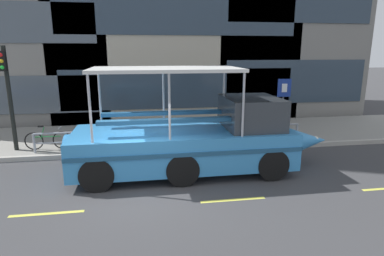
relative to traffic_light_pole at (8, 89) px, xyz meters
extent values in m
plane|color=#3D3D3F|center=(4.85, -3.93, -2.58)|extent=(120.00, 120.00, 0.00)
cube|color=gray|center=(4.85, 1.67, -2.49)|extent=(32.00, 4.80, 0.18)
cube|color=#B2ADA3|center=(4.85, -0.82, -2.49)|extent=(32.00, 0.18, 0.18)
cube|color=#DBD64C|center=(2.45, -5.12, -2.58)|extent=(1.80, 0.12, 0.01)
cube|color=#DBD64C|center=(7.25, -5.12, -2.58)|extent=(1.80, 0.12, 0.01)
cube|color=#2D3D4C|center=(7.02, 4.44, -0.65)|extent=(12.57, 0.06, 2.12)
cube|color=#2D3D4C|center=(7.02, 4.44, 3.21)|extent=(12.57, 0.06, 2.12)
cube|color=#2D3D4C|center=(13.72, 4.44, -0.37)|extent=(8.29, 0.06, 2.44)
cylinder|color=#9EA0A8|center=(6.12, -0.48, -1.66)|extent=(10.55, 0.07, 0.07)
cylinder|color=#9EA0A8|center=(6.12, -0.48, -2.03)|extent=(10.55, 0.06, 0.06)
cylinder|color=#9EA0A8|center=(0.84, -0.48, -2.03)|extent=(0.09, 0.09, 0.74)
cylinder|color=#9EA0A8|center=(2.60, -0.48, -2.03)|extent=(0.09, 0.09, 0.74)
cylinder|color=#9EA0A8|center=(4.36, -0.48, -2.03)|extent=(0.09, 0.09, 0.74)
cylinder|color=#9EA0A8|center=(6.12, -0.48, -2.03)|extent=(0.09, 0.09, 0.74)
cylinder|color=#9EA0A8|center=(7.88, -0.48, -2.03)|extent=(0.09, 0.09, 0.74)
cylinder|color=#9EA0A8|center=(9.63, -0.48, -2.03)|extent=(0.09, 0.09, 0.74)
cylinder|color=#9EA0A8|center=(11.39, -0.48, -2.03)|extent=(0.09, 0.09, 0.74)
cylinder|color=black|center=(0.00, 0.07, -0.42)|extent=(0.16, 0.16, 3.96)
cube|color=black|center=(0.00, -0.13, 1.00)|extent=(0.24, 0.20, 0.72)
sphere|color=red|center=(0.00, -0.24, 1.22)|extent=(0.14, 0.14, 0.14)
sphere|color=gold|center=(0.00, -0.24, 1.00)|extent=(0.14, 0.14, 0.14)
sphere|color=green|center=(0.00, -0.24, 0.78)|extent=(0.14, 0.14, 0.14)
cylinder|color=#4C4F54|center=(10.94, 0.10, -1.12)|extent=(0.08, 0.08, 2.57)
cube|color=navy|center=(10.94, 0.05, -0.18)|extent=(0.60, 0.04, 0.76)
cube|color=white|center=(10.94, 0.03, -0.18)|extent=(0.24, 0.01, 0.36)
torus|color=black|center=(1.75, -0.05, -2.05)|extent=(0.70, 0.04, 0.70)
torus|color=black|center=(0.71, -0.05, -2.05)|extent=(0.70, 0.04, 0.70)
cylinder|color=#268C3F|center=(1.23, -0.05, -1.89)|extent=(0.95, 0.04, 0.04)
cylinder|color=#268C3F|center=(1.05, -0.05, -1.75)|extent=(0.19, 0.04, 0.51)
cube|color=black|center=(1.01, -0.05, -1.47)|extent=(0.20, 0.08, 0.06)
cylinder|color=#A5A5AA|center=(1.71, -0.05, -1.55)|extent=(0.03, 0.46, 0.03)
cube|color=#388CD1|center=(6.19, -2.75, -1.73)|extent=(7.07, 2.60, 1.16)
cone|color=#388CD1|center=(10.52, -2.75, -1.73)|extent=(1.59, 1.11, 1.11)
cylinder|color=#388CD1|center=(2.66, -2.75, -1.73)|extent=(0.35, 1.11, 1.11)
cube|color=navy|center=(6.19, -4.07, -1.58)|extent=(7.07, 0.04, 0.12)
sphere|color=white|center=(10.92, -2.75, -1.68)|extent=(0.22, 0.22, 0.22)
cube|color=#33383D|center=(8.49, -2.75, -0.64)|extent=(1.77, 2.18, 1.01)
cube|color=silver|center=(5.66, -2.75, 0.81)|extent=(4.60, 2.39, 0.10)
cylinder|color=#B2B2B7|center=(7.84, -1.60, -0.19)|extent=(0.07, 0.07, 1.90)
cylinder|color=#B2B2B7|center=(7.84, -3.89, -0.19)|extent=(0.07, 0.07, 1.90)
cylinder|color=#B2B2B7|center=(5.66, -1.60, -0.19)|extent=(0.07, 0.07, 1.90)
cylinder|color=#B2B2B7|center=(5.66, -3.89, -0.19)|extent=(0.07, 0.07, 1.90)
cylinder|color=#B2B2B7|center=(3.49, -1.60, -0.19)|extent=(0.07, 0.07, 1.90)
cylinder|color=#B2B2B7|center=(3.49, -3.89, -0.19)|extent=(0.07, 0.07, 1.90)
cube|color=navy|center=(5.66, -2.12, -0.69)|extent=(4.23, 0.28, 0.12)
cube|color=navy|center=(5.66, -3.37, -0.69)|extent=(4.23, 0.28, 0.12)
cylinder|color=black|center=(8.85, -1.55, -2.08)|extent=(1.00, 0.28, 1.00)
cylinder|color=black|center=(8.85, -3.94, -2.08)|extent=(1.00, 0.28, 1.00)
cylinder|color=black|center=(6.02, -1.55, -2.08)|extent=(1.00, 0.28, 1.00)
cylinder|color=black|center=(6.02, -3.94, -2.08)|extent=(1.00, 0.28, 1.00)
cylinder|color=black|center=(3.54, -1.55, -2.08)|extent=(1.00, 0.28, 1.00)
cylinder|color=black|center=(3.54, -3.94, -2.08)|extent=(1.00, 0.28, 1.00)
cylinder|color=#47423D|center=(9.90, 0.69, -1.99)|extent=(0.11, 0.11, 0.83)
cylinder|color=#47423D|center=(9.74, 0.70, -1.99)|extent=(0.11, 0.11, 0.83)
cube|color=#38383D|center=(9.82, 0.70, -1.27)|extent=(0.32, 0.20, 0.59)
cylinder|color=#38383D|center=(10.02, 0.69, -1.30)|extent=(0.07, 0.07, 0.53)
cylinder|color=#38383D|center=(9.61, 0.71, -1.30)|extent=(0.07, 0.07, 0.53)
sphere|color=beige|center=(9.82, 0.70, -0.84)|extent=(0.23, 0.23, 0.23)
camera|label=1|loc=(4.87, -12.87, 1.39)|focal=30.07mm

